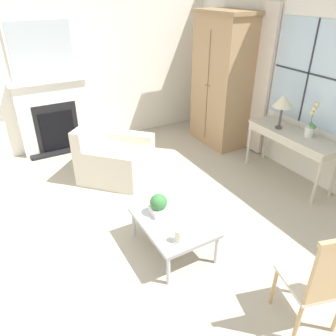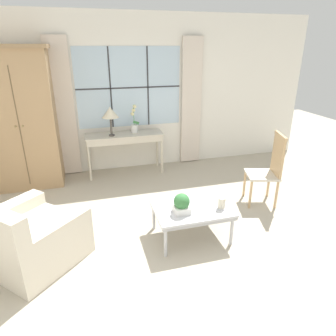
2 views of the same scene
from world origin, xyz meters
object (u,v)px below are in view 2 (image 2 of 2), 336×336
at_px(console_table, 124,138).
at_px(table_lamp, 110,113).
at_px(potted_orchid, 134,123).
at_px(coffee_table, 192,210).
at_px(pillar_candle, 222,204).
at_px(armoire, 22,120).
at_px(armchair_upholstered, 28,239).
at_px(side_chair_wooden, 270,166).
at_px(potted_plant_small, 182,204).

distance_m(console_table, table_lamp, 0.55).
bearing_deg(potted_orchid, coffee_table, -83.02).
bearing_deg(table_lamp, coffee_table, -72.09).
bearing_deg(potted_orchid, table_lamp, -163.92).
bearing_deg(potted_orchid, pillar_candle, -75.90).
relative_size(armoire, armchair_upholstered, 1.70).
relative_size(table_lamp, side_chair_wooden, 0.47).
height_order(armoire, pillar_candle, armoire).
bearing_deg(potted_plant_small, side_chair_wooden, 21.66).
relative_size(console_table, table_lamp, 2.73).
distance_m(console_table, pillar_candle, 2.55).
distance_m(side_chair_wooden, potted_plant_small, 1.70).
bearing_deg(table_lamp, armoire, -179.95).
height_order(console_table, armchair_upholstered, armchair_upholstered).
height_order(armoire, potted_orchid, armoire).
relative_size(table_lamp, potted_plant_small, 2.11).
bearing_deg(armoire, potted_orchid, 3.89).
xyz_separation_m(potted_orchid, side_chair_wooden, (1.70, -1.80, -0.34)).
bearing_deg(console_table, armoire, -177.82).
bearing_deg(side_chair_wooden, potted_plant_small, -158.34).
height_order(console_table, coffee_table, console_table).
height_order(table_lamp, potted_orchid, table_lamp).
relative_size(console_table, coffee_table, 1.52).
height_order(console_table, side_chair_wooden, side_chair_wooden).
relative_size(table_lamp, potted_orchid, 1.01).
bearing_deg(armchair_upholstered, table_lamp, 61.78).
bearing_deg(side_chair_wooden, pillar_candle, -148.44).
distance_m(armoire, armchair_upholstered, 2.34).
bearing_deg(armchair_upholstered, pillar_candle, -4.62).
bearing_deg(console_table, armchair_upholstered, -121.98).
bearing_deg(armchair_upholstered, armoire, 96.50).
height_order(table_lamp, side_chair_wooden, table_lamp).
bearing_deg(potted_plant_small, console_table, 97.91).
height_order(table_lamp, potted_plant_small, table_lamp).
relative_size(armoire, side_chair_wooden, 2.09).
relative_size(potted_orchid, coffee_table, 0.55).
bearing_deg(potted_orchid, armchair_upholstered, -124.81).
bearing_deg(armoire, side_chair_wooden, -25.34).
relative_size(table_lamp, coffee_table, 0.56).
xyz_separation_m(potted_orchid, coffee_table, (0.29, -2.34, -0.56)).
bearing_deg(console_table, coffee_table, -77.90).
relative_size(armchair_upholstered, side_chair_wooden, 1.23).
height_order(armchair_upholstered, pillar_candle, armchair_upholstered).
xyz_separation_m(potted_orchid, pillar_candle, (0.62, -2.47, -0.45)).
bearing_deg(table_lamp, armchair_upholstered, -118.22).
distance_m(armoire, side_chair_wooden, 3.95).
relative_size(armoire, console_table, 1.62).
xyz_separation_m(potted_orchid, armchair_upholstered, (-1.59, -2.29, -0.66)).
distance_m(armchair_upholstered, potted_plant_small, 1.74).
xyz_separation_m(armchair_upholstered, pillar_candle, (2.21, -0.18, 0.21)).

